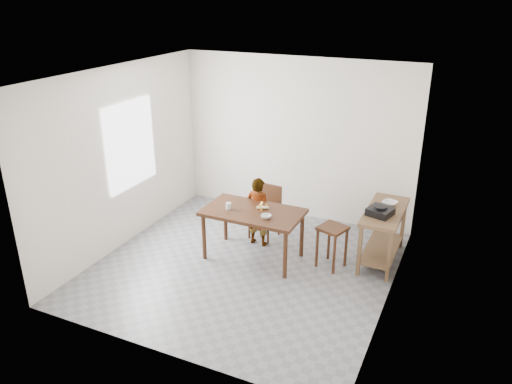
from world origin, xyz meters
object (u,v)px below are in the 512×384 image
at_px(dining_table, 253,234).
at_px(stool, 332,247).
at_px(dining_chair, 264,213).
at_px(child, 258,212).
at_px(prep_counter, 383,235).

xyz_separation_m(dining_table, stool, (1.11, 0.23, -0.06)).
distance_m(dining_table, dining_chair, 0.68).
bearing_deg(child, dining_table, 107.98).
bearing_deg(dining_chair, stool, -12.86).
distance_m(dining_table, stool, 1.14).
distance_m(dining_chair, stool, 1.31).
height_order(dining_table, dining_chair, dining_chair).
bearing_deg(stool, prep_counter, 37.60).
height_order(dining_table, stool, dining_table).
bearing_deg(dining_chair, prep_counter, 7.73).
height_order(child, stool, child).
xyz_separation_m(child, stool, (1.22, -0.18, -0.23)).
xyz_separation_m(prep_counter, stool, (-0.61, -0.47, -0.09)).
relative_size(dining_chair, stool, 1.34).
bearing_deg(child, dining_chair, -84.11).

